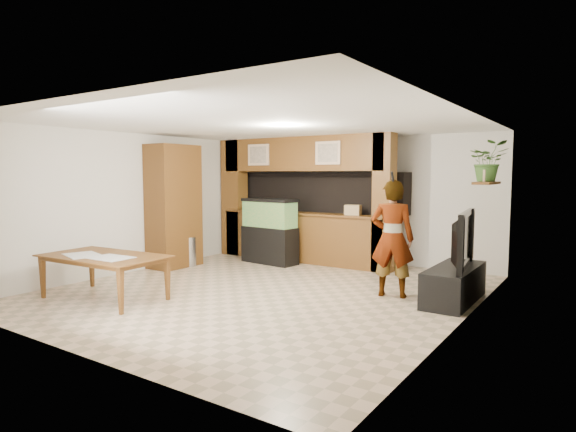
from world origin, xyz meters
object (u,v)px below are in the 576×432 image
Objects in this scene: pantry_cabinet at (174,206)px; dining_table at (103,278)px; aquarium at (270,232)px; television at (455,239)px; person at (392,238)px.

dining_table is at bearing -66.32° from pantry_cabinet.
aquarium is 0.95× the size of television.
pantry_cabinet is at bearing 86.85° from television.
dining_table is at bearing -89.13° from aquarium.
television is at bearing -179.91° from person.
pantry_cabinet is 2.73m from dining_table.
television is 0.80× the size of person.
pantry_cabinet is 1.80× the size of aquarium.
person is at bearing 2.30° from pantry_cabinet.
pantry_cabinet reaches higher than dining_table.
person is (-0.87, -0.21, -0.03)m from television.
person reaches higher than aquarium.
pantry_cabinet is 1.37× the size of person.
pantry_cabinet is at bearing 109.95° from dining_table.
pantry_cabinet is 1.99m from aquarium.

